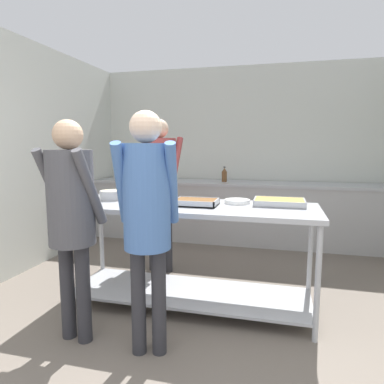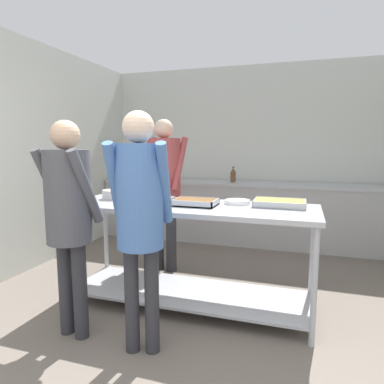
% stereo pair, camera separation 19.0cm
% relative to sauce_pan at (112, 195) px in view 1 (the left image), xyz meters
% --- Properties ---
extents(wall_rear, '(4.46, 0.06, 2.65)m').
position_rel_sauce_pan_xyz_m(wall_rear, '(0.90, 2.49, 0.35)').
color(wall_rear, silver).
rests_on(wall_rear, ground_plane).
extents(wall_left, '(0.06, 4.34, 2.65)m').
position_rel_sauce_pan_xyz_m(wall_left, '(-1.30, 0.38, 0.35)').
color(wall_left, silver).
rests_on(wall_left, ground_plane).
extents(back_counter, '(4.30, 0.65, 0.90)m').
position_rel_sauce_pan_xyz_m(back_counter, '(0.90, 2.12, -0.52)').
color(back_counter, '#A8A8A8').
rests_on(back_counter, ground_plane).
extents(serving_counter, '(2.21, 0.76, 0.93)m').
position_rel_sauce_pan_xyz_m(serving_counter, '(0.79, -0.10, -0.35)').
color(serving_counter, '#ADAFB5').
rests_on(serving_counter, ground_plane).
extents(sauce_pan, '(0.37, 0.23, 0.09)m').
position_rel_sauce_pan_xyz_m(sauce_pan, '(0.00, 0.00, 0.00)').
color(sauce_pan, '#ADAFB5').
rests_on(sauce_pan, serving_counter).
extents(serving_tray_roast, '(0.42, 0.27, 0.05)m').
position_rel_sauce_pan_xyz_m(serving_tray_roast, '(0.43, -0.15, -0.02)').
color(serving_tray_roast, '#ADAFB5').
rests_on(serving_tray_roast, serving_counter).
extents(serving_tray_vegetables, '(0.37, 0.26, 0.05)m').
position_rel_sauce_pan_xyz_m(serving_tray_vegetables, '(0.86, -0.11, -0.02)').
color(serving_tray_vegetables, '#ADAFB5').
rests_on(serving_tray_vegetables, serving_counter).
extents(plate_stack, '(0.23, 0.23, 0.04)m').
position_rel_sauce_pan_xyz_m(plate_stack, '(1.19, 0.08, -0.03)').
color(plate_stack, white).
rests_on(plate_stack, serving_counter).
extents(serving_tray_greens, '(0.43, 0.31, 0.05)m').
position_rel_sauce_pan_xyz_m(serving_tray_greens, '(1.56, 0.07, -0.02)').
color(serving_tray_greens, '#ADAFB5').
rests_on(serving_tray_greens, serving_counter).
extents(guest_serving_left, '(0.47, 0.40, 1.67)m').
position_rel_sauce_pan_xyz_m(guest_serving_left, '(0.70, -0.86, 0.07)').
color(guest_serving_left, '#2D2D33').
rests_on(guest_serving_left, ground_plane).
extents(guest_serving_right, '(0.46, 0.37, 1.62)m').
position_rel_sauce_pan_xyz_m(guest_serving_right, '(0.11, -0.83, 0.03)').
color(guest_serving_right, '#2D2D33').
rests_on(guest_serving_right, ground_plane).
extents(cook_behind_counter, '(0.50, 0.38, 1.73)m').
position_rel_sauce_pan_xyz_m(cook_behind_counter, '(0.24, 0.67, 0.09)').
color(cook_behind_counter, '#2D2D33').
rests_on(cook_behind_counter, ground_plane).
extents(water_bottle, '(0.08, 0.08, 0.23)m').
position_rel_sauce_pan_xyz_m(water_bottle, '(0.75, 2.10, 0.03)').
color(water_bottle, brown).
rests_on(water_bottle, back_counter).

